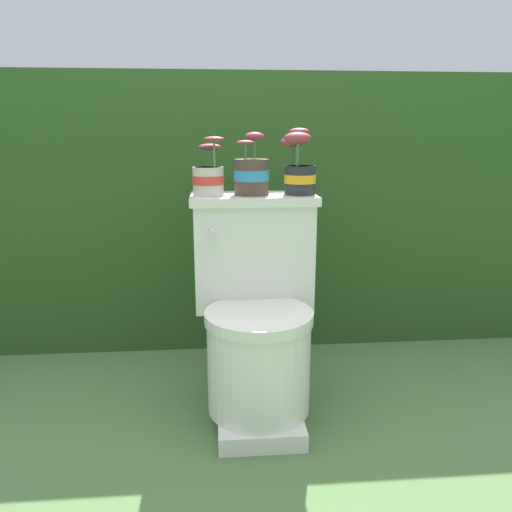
# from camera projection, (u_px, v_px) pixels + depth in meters

# --- Properties ---
(ground_plane) EXTENTS (12.00, 12.00, 0.00)m
(ground_plane) POSITION_uv_depth(u_px,v_px,m) (236.00, 422.00, 1.72)
(ground_plane) COLOR #4C703D
(hedge_backdrop) EXTENTS (3.44, 0.75, 1.22)m
(hedge_backdrop) POSITION_uv_depth(u_px,v_px,m) (226.00, 206.00, 2.53)
(hedge_backdrop) COLOR #284C1E
(hedge_backdrop) RESTS_ON ground
(toilet) EXTENTS (0.44, 0.51, 0.76)m
(toilet) POSITION_uv_depth(u_px,v_px,m) (256.00, 316.00, 1.72)
(toilet) COLOR silver
(toilet) RESTS_ON ground
(potted_plant_left) EXTENTS (0.11, 0.11, 0.20)m
(potted_plant_left) POSITION_uv_depth(u_px,v_px,m) (209.00, 177.00, 1.69)
(potted_plant_left) COLOR beige
(potted_plant_left) RESTS_ON toilet
(potted_plant_midleft) EXTENTS (0.12, 0.12, 0.21)m
(potted_plant_midleft) POSITION_uv_depth(u_px,v_px,m) (251.00, 174.00, 1.72)
(potted_plant_midleft) COLOR #47382D
(potted_plant_midleft) RESTS_ON toilet
(potted_plant_middle) EXTENTS (0.12, 0.12, 0.23)m
(potted_plant_middle) POSITION_uv_depth(u_px,v_px,m) (299.00, 169.00, 1.72)
(potted_plant_middle) COLOR #262628
(potted_plant_middle) RESTS_ON toilet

